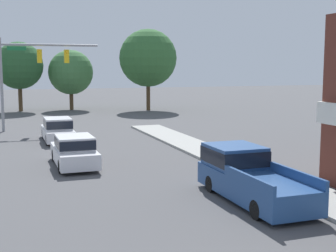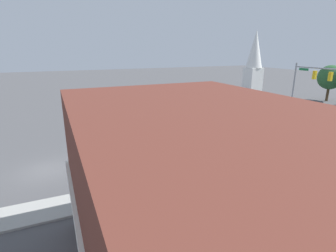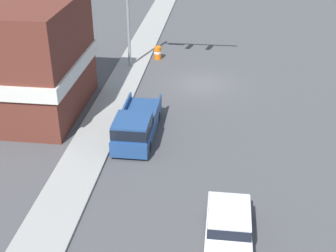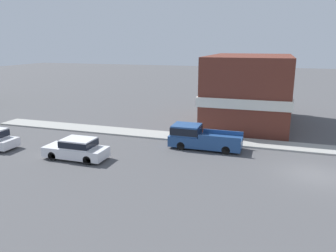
{
  "view_description": "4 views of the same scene",
  "coord_description": "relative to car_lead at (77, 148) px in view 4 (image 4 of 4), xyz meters",
  "views": [
    {
      "loc": [
        -5.28,
        -6.86,
        4.96
      ],
      "look_at": [
        1.1,
        11.23,
        2.52
      ],
      "focal_mm": 50.0,
      "sensor_mm": 36.0,
      "label": 1
    },
    {
      "loc": [
        20.32,
        1.08,
        8.88
      ],
      "look_at": [
        0.95,
        9.6,
        2.64
      ],
      "focal_mm": 28.0,
      "sensor_mm": 36.0,
      "label": 2
    },
    {
      "loc": [
        -1.39,
        31.39,
        13.75
      ],
      "look_at": [
        0.99,
        12.01,
        2.99
      ],
      "focal_mm": 50.0,
      "sensor_mm": 36.0,
      "label": 3
    },
    {
      "loc": [
        -21.75,
        2.97,
        8.31
      ],
      "look_at": [
        0.22,
        10.09,
        2.45
      ],
      "focal_mm": 35.0,
      "sensor_mm": 36.0,
      "label": 4
    }
  ],
  "objects": [
    {
      "name": "pickup_truck_parked",
      "position": [
        5.34,
        -7.92,
        0.11
      ],
      "size": [
        2.04,
        5.79,
        1.87
      ],
      "color": "black",
      "rests_on": "ground"
    },
    {
      "name": "car_lead",
      "position": [
        0.0,
        0.0,
        0.0
      ],
      "size": [
        1.86,
        4.7,
        1.57
      ],
      "color": "black",
      "rests_on": "ground"
    },
    {
      "name": "ground_plane",
      "position": [
        2.06,
        -16.38,
        -0.81
      ],
      "size": [
        200.0,
        200.0,
        0.0
      ],
      "primitive_type": "plane",
      "color": "#4C4C4F"
    },
    {
      "name": "sidewalk_curb",
      "position": [
        7.76,
        -16.38,
        -0.74
      ],
      "size": [
        2.4,
        60.0,
        0.14
      ],
      "color": "#9E9E99",
      "rests_on": "ground"
    },
    {
      "name": "corner_brick_building",
      "position": [
        15.78,
        -10.93,
        2.68
      ],
      "size": [
        12.94,
        8.47,
        7.09
      ],
      "color": "brown",
      "rests_on": "ground"
    }
  ]
}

